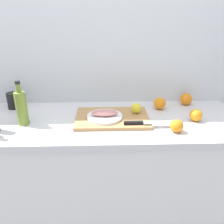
{
  "coord_description": "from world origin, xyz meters",
  "views": [
    {
      "loc": [
        0.15,
        -1.31,
        1.53
      ],
      "look_at": [
        0.19,
        -0.0,
        0.95
      ],
      "focal_mm": 37.77,
      "sensor_mm": 36.0,
      "label": 1
    }
  ],
  "objects_px": {
    "chef_knife": "(143,123)",
    "cutting_board": "(112,118)",
    "coffee_mug_0": "(14,101)",
    "lemon_0": "(136,108)",
    "fish_fillet": "(105,113)",
    "olive_oil_bottle": "(22,108)",
    "orange_0": "(177,126)",
    "white_plate": "(105,117)"
  },
  "relations": [
    {
      "from": "chef_knife",
      "to": "cutting_board",
      "type": "bearing_deg",
      "value": 146.78
    },
    {
      "from": "coffee_mug_0",
      "to": "chef_knife",
      "type": "bearing_deg",
      "value": -20.69
    },
    {
      "from": "lemon_0",
      "to": "coffee_mug_0",
      "type": "height_order",
      "value": "coffee_mug_0"
    },
    {
      "from": "fish_fillet",
      "to": "olive_oil_bottle",
      "type": "height_order",
      "value": "olive_oil_bottle"
    },
    {
      "from": "orange_0",
      "to": "white_plate",
      "type": "bearing_deg",
      "value": 158.72
    },
    {
      "from": "fish_fillet",
      "to": "coffee_mug_0",
      "type": "height_order",
      "value": "coffee_mug_0"
    },
    {
      "from": "orange_0",
      "to": "cutting_board",
      "type": "bearing_deg",
      "value": 153.96
    },
    {
      "from": "lemon_0",
      "to": "cutting_board",
      "type": "bearing_deg",
      "value": -162.26
    },
    {
      "from": "olive_oil_bottle",
      "to": "lemon_0",
      "type": "bearing_deg",
      "value": 8.09
    },
    {
      "from": "cutting_board",
      "to": "lemon_0",
      "type": "relative_size",
      "value": 6.85
    },
    {
      "from": "lemon_0",
      "to": "coffee_mug_0",
      "type": "bearing_deg",
      "value": 169.22
    },
    {
      "from": "coffee_mug_0",
      "to": "orange_0",
      "type": "bearing_deg",
      "value": -20.35
    },
    {
      "from": "chef_knife",
      "to": "olive_oil_bottle",
      "type": "bearing_deg",
      "value": 174.25
    },
    {
      "from": "white_plate",
      "to": "chef_knife",
      "type": "xyz_separation_m",
      "value": [
        0.22,
        -0.09,
        0.0
      ]
    },
    {
      "from": "cutting_board",
      "to": "orange_0",
      "type": "distance_m",
      "value": 0.39
    },
    {
      "from": "coffee_mug_0",
      "to": "orange_0",
      "type": "distance_m",
      "value": 1.08
    },
    {
      "from": "orange_0",
      "to": "olive_oil_bottle",
      "type": "bearing_deg",
      "value": 171.9
    },
    {
      "from": "fish_fillet",
      "to": "orange_0",
      "type": "height_order",
      "value": "orange_0"
    },
    {
      "from": "chef_knife",
      "to": "olive_oil_bottle",
      "type": "height_order",
      "value": "olive_oil_bottle"
    },
    {
      "from": "white_plate",
      "to": "fish_fillet",
      "type": "distance_m",
      "value": 0.03
    },
    {
      "from": "chef_knife",
      "to": "lemon_0",
      "type": "bearing_deg",
      "value": 96.14
    },
    {
      "from": "fish_fillet",
      "to": "olive_oil_bottle",
      "type": "xyz_separation_m",
      "value": [
        -0.48,
        -0.03,
        0.05
      ]
    },
    {
      "from": "orange_0",
      "to": "coffee_mug_0",
      "type": "bearing_deg",
      "value": 159.65
    },
    {
      "from": "white_plate",
      "to": "fish_fillet",
      "type": "bearing_deg",
      "value": 0.0
    },
    {
      "from": "white_plate",
      "to": "olive_oil_bottle",
      "type": "xyz_separation_m",
      "value": [
        -0.48,
        -0.03,
        0.08
      ]
    },
    {
      "from": "fish_fillet",
      "to": "chef_knife",
      "type": "bearing_deg",
      "value": -23.31
    },
    {
      "from": "white_plate",
      "to": "orange_0",
      "type": "relative_size",
      "value": 2.96
    },
    {
      "from": "white_plate",
      "to": "fish_fillet",
      "type": "xyz_separation_m",
      "value": [
        0.0,
        0.0,
        0.03
      ]
    },
    {
      "from": "lemon_0",
      "to": "olive_oil_bottle",
      "type": "bearing_deg",
      "value": -171.91
    },
    {
      "from": "fish_fillet",
      "to": "coffee_mug_0",
      "type": "relative_size",
      "value": 1.35
    },
    {
      "from": "cutting_board",
      "to": "coffee_mug_0",
      "type": "height_order",
      "value": "coffee_mug_0"
    },
    {
      "from": "white_plate",
      "to": "coffee_mug_0",
      "type": "bearing_deg",
      "value": 160.26
    },
    {
      "from": "white_plate",
      "to": "orange_0",
      "type": "height_order",
      "value": "orange_0"
    },
    {
      "from": "chef_knife",
      "to": "lemon_0",
      "type": "xyz_separation_m",
      "value": [
        -0.02,
        0.16,
        0.02
      ]
    },
    {
      "from": "cutting_board",
      "to": "coffee_mug_0",
      "type": "distance_m",
      "value": 0.7
    },
    {
      "from": "orange_0",
      "to": "lemon_0",
      "type": "bearing_deg",
      "value": 131.71
    },
    {
      "from": "cutting_board",
      "to": "olive_oil_bottle",
      "type": "xyz_separation_m",
      "value": [
        -0.52,
        -0.05,
        0.1
      ]
    },
    {
      "from": "lemon_0",
      "to": "olive_oil_bottle",
      "type": "relative_size",
      "value": 0.25
    },
    {
      "from": "cutting_board",
      "to": "coffee_mug_0",
      "type": "relative_size",
      "value": 3.74
    },
    {
      "from": "white_plate",
      "to": "olive_oil_bottle",
      "type": "height_order",
      "value": "olive_oil_bottle"
    },
    {
      "from": "orange_0",
      "to": "fish_fillet",
      "type": "bearing_deg",
      "value": 158.72
    },
    {
      "from": "chef_knife",
      "to": "orange_0",
      "type": "height_order",
      "value": "orange_0"
    }
  ]
}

